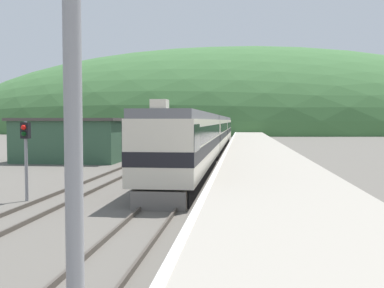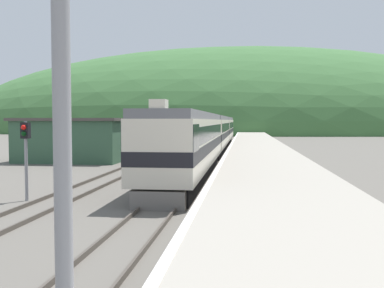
# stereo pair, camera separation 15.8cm
# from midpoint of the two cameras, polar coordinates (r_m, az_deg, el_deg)

# --- Properties ---
(track_main) EXTENTS (1.52, 180.00, 0.16)m
(track_main) POSITION_cam_midpoint_polar(r_m,az_deg,el_deg) (68.96, 3.95, 0.12)
(track_main) COLOR #4C443D
(track_main) RESTS_ON ground
(track_siding) EXTENTS (1.52, 180.00, 0.16)m
(track_siding) POSITION_cam_midpoint_polar(r_m,az_deg,el_deg) (69.35, 0.01, 0.15)
(track_siding) COLOR #4C443D
(track_siding) RESTS_ON ground
(platform) EXTENTS (5.85, 140.00, 0.98)m
(platform) POSITION_cam_midpoint_polar(r_m,az_deg,el_deg) (48.91, 8.39, -0.61)
(platform) COLOR #9E9689
(platform) RESTS_ON ground
(distant_hills) EXTENTS (179.06, 80.58, 50.91)m
(distant_hills) POSITION_cam_midpoint_polar(r_m,az_deg,el_deg) (139.12, 5.35, 1.54)
(distant_hills) COLOR #3D6B38
(distant_hills) RESTS_ON ground
(station_shed) EXTENTS (9.19, 7.04, 3.74)m
(station_shed) POSITION_cam_midpoint_polar(r_m,az_deg,el_deg) (40.48, -14.53, 0.57)
(station_shed) COLOR #385B42
(station_shed) RESTS_ON ground
(express_train_lead_car) EXTENTS (2.86, 20.57, 4.37)m
(express_train_lead_car) POSITION_cam_midpoint_polar(r_m,az_deg,el_deg) (27.32, -0.24, 0.18)
(express_train_lead_car) COLOR black
(express_train_lead_car) RESTS_ON ground
(carriage_second) EXTENTS (2.85, 19.21, 4.01)m
(carriage_second) POSITION_cam_midpoint_polar(r_m,az_deg,el_deg) (48.22, 2.78, 1.39)
(carriage_second) COLOR black
(carriage_second) RESTS_ON ground
(carriage_third) EXTENTS (2.85, 19.21, 4.01)m
(carriage_third) POSITION_cam_midpoint_polar(r_m,az_deg,el_deg) (68.27, 3.94, 1.86)
(carriage_third) COLOR black
(carriage_third) RESTS_ON ground
(signal_post_siding) EXTENTS (0.36, 0.42, 3.51)m
(signal_post_siding) POSITION_cam_midpoint_polar(r_m,az_deg,el_deg) (20.90, -20.18, 0.05)
(signal_post_siding) COLOR gray
(signal_post_siding) RESTS_ON ground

